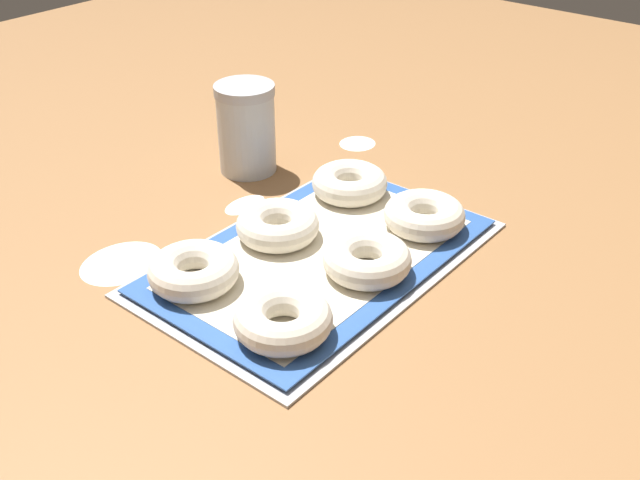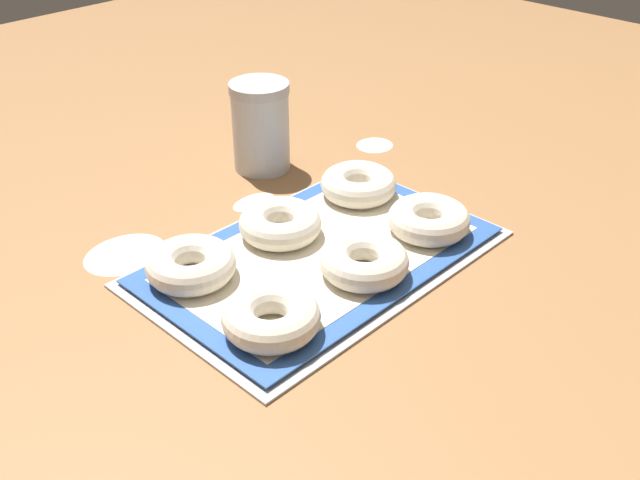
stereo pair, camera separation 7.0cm
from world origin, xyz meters
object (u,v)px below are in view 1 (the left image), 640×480
Objects in this scene: bagel_front_right at (424,215)px; bagel_back_right at (350,183)px; bagel_back_center at (278,225)px; bagel_back_left at (193,270)px; bagel_front_center at (367,259)px; flour_canister at (246,128)px; baking_tray at (320,257)px; bagel_front_left at (283,319)px.

bagel_front_right is 1.00× the size of bagel_back_right.
bagel_back_center is 1.00× the size of bagel_back_right.
bagel_back_left is 1.00× the size of bagel_back_right.
flour_canister reaches higher than bagel_front_center.
baking_tray is 0.17m from bagel_front_right.
bagel_back_right is at bearing 43.58° from bagel_front_center.
bagel_front_center is 1.00× the size of bagel_back_right.
bagel_back_right is 0.20m from flour_canister.
bagel_front_right is at bearing -26.23° from baking_tray.
bagel_front_left is 0.15m from bagel_back_left.
bagel_front_center is 0.21m from bagel_back_right.
baking_tray is 4.16× the size of bagel_front_right.
bagel_back_right is (0.16, 0.07, 0.03)m from baking_tray.
bagel_front_right is 0.34m from flour_canister.
bagel_back_left is 0.35m from flour_canister.
bagel_back_left is at bearing 89.19° from bagel_front_left.
bagel_front_left is at bearing -136.13° from bagel_back_center.
bagel_back_center is 0.25m from flour_canister.
bagel_front_center and bagel_front_right have the same top height.
bagel_back_center is 0.16m from bagel_back_right.
bagel_back_center is at bearing -2.59° from bagel_back_left.
baking_tray is at bearing 25.50° from bagel_front_left.
bagel_back_center and bagel_back_right have the same top height.
bagel_front_left reaches higher than baking_tray.
baking_tray is 4.16× the size of bagel_front_left.
flour_canister is (0.29, 0.19, 0.04)m from bagel_back_left.
baking_tray is at bearing -26.14° from bagel_back_left.
bagel_front_center is 1.00× the size of bagel_back_left.
bagel_front_left is at bearing -179.20° from bagel_front_right.
bagel_back_right is (0.32, -0.01, 0.00)m from bagel_back_left.
bagel_back_left is 0.78× the size of flour_canister.
bagel_back_center is (-0.01, 0.15, 0.00)m from bagel_front_center.
bagel_front_right is (0.14, 0.00, 0.00)m from bagel_front_center.
baking_tray is at bearing 153.77° from bagel_front_right.
bagel_front_left is 0.78× the size of flour_canister.
bagel_back_right is (0.16, -0.00, 0.00)m from bagel_back_center.
bagel_front_left is 1.00× the size of bagel_back_right.
baking_tray is at bearing 91.96° from bagel_front_center.
baking_tray is at bearing -84.24° from bagel_back_center.
bagel_front_center is at bearing -88.04° from baking_tray.
bagel_front_left is 1.00× the size of bagel_front_right.
bagel_back_center is (0.15, 0.15, 0.00)m from bagel_front_left.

